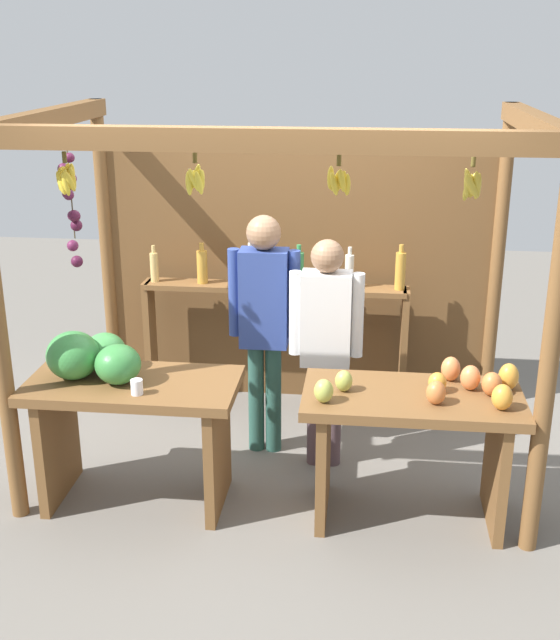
{
  "coord_description": "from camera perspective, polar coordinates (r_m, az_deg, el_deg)",
  "views": [
    {
      "loc": [
        0.54,
        -4.96,
        2.73
      ],
      "look_at": [
        0.0,
        -0.19,
        1.05
      ],
      "focal_mm": 44.69,
      "sensor_mm": 36.0,
      "label": 1
    }
  ],
  "objects": [
    {
      "name": "vendor_man",
      "position": [
        5.31,
        -1.14,
        0.48
      ],
      "size": [
        0.48,
        0.23,
        1.68
      ],
      "rotation": [
        0.0,
        0.0,
        0.2
      ],
      "color": "#295247",
      "rests_on": "ground"
    },
    {
      "name": "fruit_counter_right",
      "position": [
        4.75,
        9.69,
        -7.41
      ],
      "size": [
        1.27,
        0.64,
        0.97
      ],
      "color": "brown",
      "rests_on": "ground"
    },
    {
      "name": "ground_plane",
      "position": [
        5.69,
        0.22,
        -9.36
      ],
      "size": [
        12.0,
        12.0,
        0.0
      ],
      "primitive_type": "plane",
      "color": "slate",
      "rests_on": "ground"
    },
    {
      "name": "vendor_woman",
      "position": [
        5.16,
        3.3,
        -1.05
      ],
      "size": [
        0.48,
        0.21,
        1.57
      ],
      "rotation": [
        0.0,
        0.0,
        -0.01
      ],
      "color": "#554045",
      "rests_on": "ground"
    },
    {
      "name": "bottle_shelf_unit",
      "position": [
        6.03,
        -0.29,
        0.68
      ],
      "size": [
        2.01,
        0.22,
        1.34
      ],
      "color": "brown",
      "rests_on": "ground"
    },
    {
      "name": "market_stall",
      "position": [
        5.59,
        0.65,
        5.16
      ],
      "size": [
        3.14,
        2.03,
        2.33
      ],
      "color": "brown",
      "rests_on": "ground"
    },
    {
      "name": "fruit_counter_left",
      "position": [
        4.93,
        -11.45,
        -5.23
      ],
      "size": [
        1.27,
        0.64,
        1.1
      ],
      "color": "brown",
      "rests_on": "ground"
    }
  ]
}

